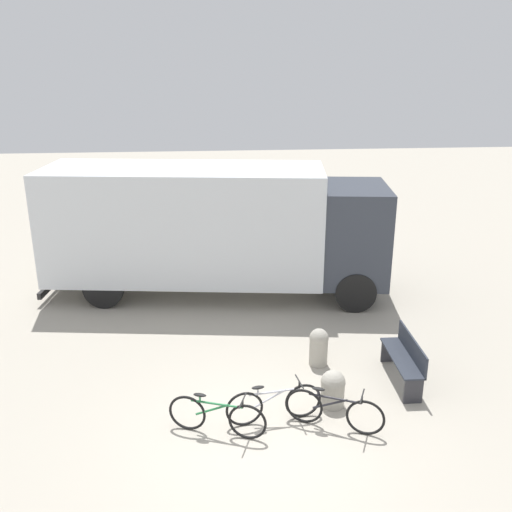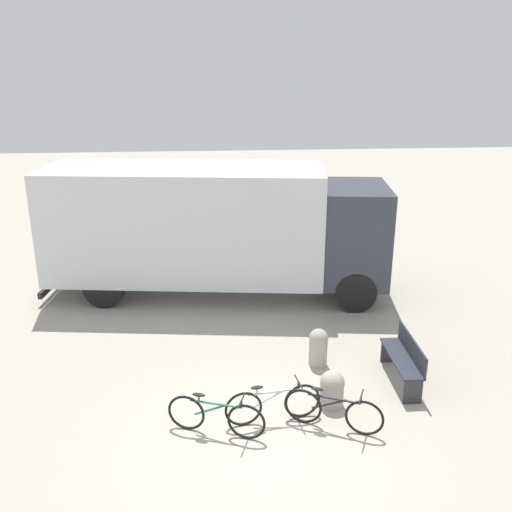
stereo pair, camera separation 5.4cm
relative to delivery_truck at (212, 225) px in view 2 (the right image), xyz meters
The scene contains 8 objects.
ground_plane 6.53m from the delivery_truck, 83.90° to the right, with size 60.00×60.00×0.00m, color #A8A091.
delivery_truck is the anchor object (origin of this frame).
park_bench 6.05m from the delivery_truck, 52.52° to the right, with size 0.43×1.59×0.91m.
bicycle_near 6.20m from the delivery_truck, 90.24° to the right, with size 1.60×0.64×0.73m.
bicycle_middle 6.02m from the delivery_truck, 80.62° to the right, with size 1.67×0.44×0.73m.
bicycle_far 6.51m from the delivery_truck, 72.29° to the right, with size 1.56×0.74×0.73m.
bollard_near_bench 5.93m from the delivery_truck, 69.08° to the right, with size 0.44×0.44×0.68m.
bollard_far_bench 4.66m from the delivery_truck, 62.28° to the right, with size 0.39×0.39×0.79m.
Camera 2 is at (-0.67, -7.75, 5.93)m, focal length 40.00 mm.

